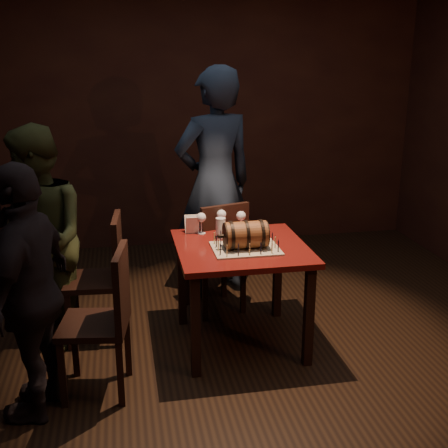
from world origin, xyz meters
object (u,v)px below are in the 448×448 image
(person_left_rear, at_px, (39,240))
(barrel_cake, at_px, (246,235))
(wine_glass_right, at_px, (241,217))
(pint_of_ale, at_px, (221,228))
(person_back, at_px, (215,184))
(pub_table, at_px, (241,260))
(wine_glass_mid, at_px, (221,215))
(chair_left_rear, at_px, (105,271))
(wine_glass_left, at_px, (201,218))
(chair_back, at_px, (219,252))
(chair_left_front, at_px, (107,314))
(person_left_front, at_px, (31,293))

(person_left_rear, bearing_deg, barrel_cake, 52.32)
(barrel_cake, xyz_separation_m, wine_glass_right, (0.05, 0.39, 0.01))
(pint_of_ale, xyz_separation_m, person_back, (0.09, 0.76, 0.15))
(pub_table, relative_size, person_back, 0.46)
(wine_glass_mid, bearing_deg, barrel_cake, -79.50)
(wine_glass_mid, distance_m, chair_left_rear, 0.95)
(wine_glass_left, height_order, pint_of_ale, wine_glass_left)
(wine_glass_left, distance_m, chair_back, 0.44)
(wine_glass_left, distance_m, wine_glass_right, 0.30)
(wine_glass_mid, height_order, chair_back, chair_back)
(chair_left_front, bearing_deg, wine_glass_left, 47.40)
(wine_glass_left, distance_m, chair_left_rear, 0.80)
(chair_back, xyz_separation_m, person_back, (0.04, 0.42, 0.45))
(pub_table, distance_m, chair_left_front, 1.03)
(wine_glass_right, bearing_deg, person_left_rear, -177.47)
(wine_glass_mid, bearing_deg, chair_back, 86.27)
(person_back, xyz_separation_m, person_left_front, (-1.30, -1.51, -0.23))
(pint_of_ale, xyz_separation_m, person_left_rear, (-1.27, 0.05, -0.03))
(person_left_front, bearing_deg, chair_left_rear, 172.45)
(chair_left_rear, distance_m, person_left_rear, 0.51)
(chair_left_front, relative_size, person_left_front, 0.62)
(person_left_front, bearing_deg, chair_back, 147.68)
(barrel_cake, relative_size, pint_of_ale, 2.30)
(person_left_rear, bearing_deg, chair_left_front, 8.90)
(wine_glass_left, height_order, person_back, person_back)
(pub_table, relative_size, person_left_rear, 0.57)
(chair_back, relative_size, person_left_rear, 0.59)
(chair_left_rear, distance_m, person_left_front, 0.94)
(pint_of_ale, bearing_deg, chair_left_front, -142.36)
(chair_back, bearing_deg, chair_left_rear, -163.87)
(pub_table, xyz_separation_m, person_back, (-0.02, 0.94, 0.33))
(barrel_cake, height_order, person_back, person_back)
(chair_left_front, bearing_deg, wine_glass_right, 36.85)
(chair_left_rear, xyz_separation_m, chair_left_front, (0.02, -0.71, 0.00))
(chair_left_rear, bearing_deg, wine_glass_mid, 6.46)
(person_left_rear, bearing_deg, wine_glass_right, 67.91)
(wine_glass_mid, xyz_separation_m, chair_back, (0.01, 0.16, -0.34))
(wine_glass_left, bearing_deg, person_left_rear, -176.20)
(barrel_cake, relative_size, wine_glass_right, 2.14)
(pint_of_ale, height_order, person_left_front, person_left_front)
(pint_of_ale, xyz_separation_m, chair_back, (0.05, 0.33, -0.30))
(wine_glass_left, bearing_deg, chair_back, 50.78)
(chair_back, height_order, person_left_front, person_left_front)
(wine_glass_right, height_order, person_left_rear, person_left_rear)
(wine_glass_left, relative_size, wine_glass_mid, 1.00)
(wine_glass_mid, height_order, pint_of_ale, wine_glass_mid)
(chair_left_rear, xyz_separation_m, person_left_front, (-0.38, -0.83, 0.22))
(chair_left_front, xyz_separation_m, person_left_front, (-0.40, -0.12, 0.22))
(person_back, height_order, person_left_rear, person_back)
(wine_glass_right, xyz_separation_m, person_left_rear, (-1.44, -0.06, -0.07))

